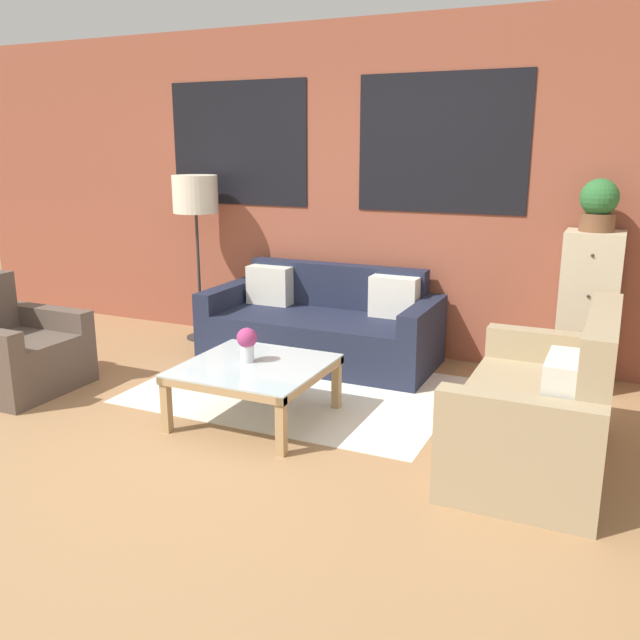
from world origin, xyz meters
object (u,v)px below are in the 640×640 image
object	(u,v)px
armchair_corner	(13,353)
floor_lamp	(195,199)
couch_dark	(322,328)
potted_plant	(599,205)
coffee_table	(255,372)
settee_vintage	(543,413)
drawer_cabinet	(588,310)
flower_vase	(247,342)

from	to	relation	value
armchair_corner	floor_lamp	distance (m)	2.08
floor_lamp	couch_dark	bearing A→B (deg)	-5.21
potted_plant	floor_lamp	bearing A→B (deg)	-178.20
floor_lamp	coffee_table	bearing A→B (deg)	-45.99
couch_dark	coffee_table	size ratio (longest dim) A/B	2.16
settee_vintage	armchair_corner	world-z (taller)	settee_vintage
couch_dark	drawer_cabinet	size ratio (longest dim) A/B	1.65
settee_vintage	coffee_table	bearing A→B (deg)	-176.58
flower_vase	potted_plant	bearing A→B (deg)	38.40
armchair_corner	floor_lamp	xyz separation A→B (m)	(0.49, 1.74, 1.03)
coffee_table	couch_dark	bearing A→B (deg)	95.71
couch_dark	settee_vintage	world-z (taller)	settee_vintage
armchair_corner	potted_plant	xyz separation A→B (m)	(3.89, 1.84, 1.10)
armchair_corner	flower_vase	world-z (taller)	armchair_corner
couch_dark	armchair_corner	world-z (taller)	armchair_corner
drawer_cabinet	potted_plant	size ratio (longest dim) A/B	3.13
coffee_table	drawer_cabinet	bearing A→B (deg)	39.82
drawer_cabinet	floor_lamp	bearing A→B (deg)	-178.20
armchair_corner	flower_vase	xyz separation A→B (m)	(1.88, 0.25, 0.25)
coffee_table	drawer_cabinet	size ratio (longest dim) A/B	0.76
settee_vintage	coffee_table	world-z (taller)	settee_vintage
settee_vintage	potted_plant	world-z (taller)	potted_plant
drawer_cabinet	coffee_table	bearing A→B (deg)	-140.18
drawer_cabinet	potted_plant	world-z (taller)	potted_plant
armchair_corner	coffee_table	xyz separation A→B (m)	(1.95, 0.23, 0.06)
potted_plant	flower_vase	world-z (taller)	potted_plant
coffee_table	floor_lamp	distance (m)	2.32
settee_vintage	floor_lamp	distance (m)	3.70
settee_vintage	armchair_corner	bearing A→B (deg)	-174.92
flower_vase	drawer_cabinet	bearing A→B (deg)	38.40
couch_dark	flower_vase	size ratio (longest dim) A/B	8.36
drawer_cabinet	couch_dark	bearing A→B (deg)	-173.76
couch_dark	floor_lamp	distance (m)	1.68
armchair_corner	coffee_table	distance (m)	1.97
drawer_cabinet	flower_vase	xyz separation A→B (m)	(-2.01, -1.59, -0.07)
floor_lamp	flower_vase	xyz separation A→B (m)	(1.39, -1.48, -0.79)
armchair_corner	flower_vase	bearing A→B (deg)	7.64
armchair_corner	floor_lamp	bearing A→B (deg)	74.16
coffee_table	flower_vase	xyz separation A→B (m)	(-0.07, 0.03, 0.19)
coffee_table	flower_vase	bearing A→B (deg)	158.87
floor_lamp	potted_plant	size ratio (longest dim) A/B	4.04
armchair_corner	coffee_table	world-z (taller)	armchair_corner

